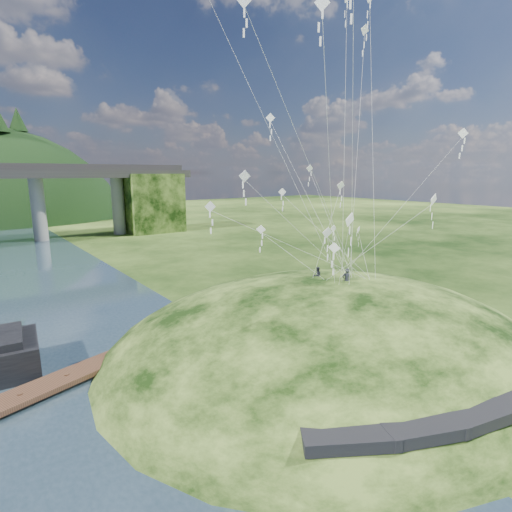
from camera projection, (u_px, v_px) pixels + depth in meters
ground at (263, 390)px, 24.75m from camera, size 320.00×320.00×0.00m
grass_hill at (327, 364)px, 31.33m from camera, size 36.00×32.00×13.00m
footpath at (487, 387)px, 21.09m from camera, size 22.29×5.84×0.83m
wooden_dock at (67, 378)px, 25.43m from camera, size 13.17×5.81×0.94m
kite_flyers at (331, 268)px, 31.91m from camera, size 1.45×3.28×1.98m
kite_swarm at (323, 142)px, 28.76m from camera, size 20.45×16.46×21.52m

